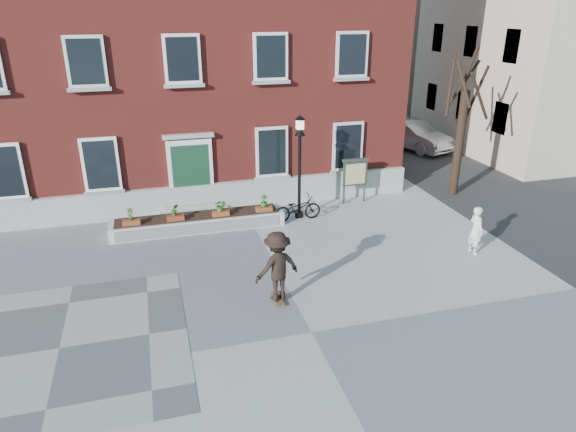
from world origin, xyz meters
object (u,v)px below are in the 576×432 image
object	(u,v)px
bystander	(476,230)
notice_board	(355,173)
bicycle	(297,208)
parked_car	(412,135)
skateboarder	(277,266)
lamp_post	(300,153)

from	to	relation	value
bystander	notice_board	bearing A→B (deg)	18.46
bicycle	bystander	bearing A→B (deg)	-134.47
parked_car	skateboarder	size ratio (longest dim) A/B	2.32
lamp_post	notice_board	xyz separation A→B (m)	(2.62, 0.88, -1.28)
lamp_post	skateboarder	world-z (taller)	lamp_post
parked_car	lamp_post	bearing A→B (deg)	-157.79
bicycle	lamp_post	size ratio (longest dim) A/B	0.47
bystander	notice_board	world-z (taller)	notice_board
bicycle	parked_car	distance (m)	12.30
bicycle	bystander	xyz separation A→B (m)	(4.80, -4.17, 0.33)
skateboarder	parked_car	bearing A→B (deg)	50.13
skateboarder	notice_board	bearing A→B (deg)	52.86
bicycle	parked_car	xyz separation A→B (m)	(9.16, 8.21, 0.31)
notice_board	skateboarder	distance (m)	8.15
parked_car	lamp_post	distance (m)	12.12
bystander	lamp_post	bearing A→B (deg)	43.81
parked_car	bystander	xyz separation A→B (m)	(-4.35, -12.38, 0.02)
parked_car	bystander	bearing A→B (deg)	-128.51
bystander	notice_board	size ratio (longest dim) A/B	0.87
lamp_post	skateboarder	bearing A→B (deg)	-112.30
parked_car	skateboarder	bearing A→B (deg)	-149.00
lamp_post	notice_board	world-z (taller)	lamp_post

